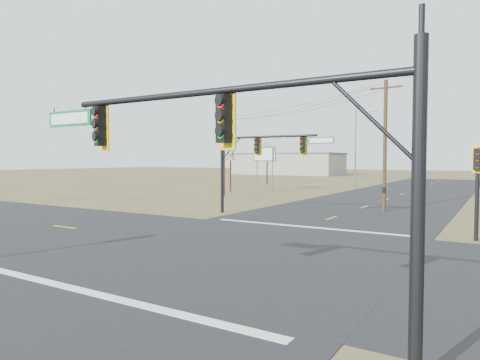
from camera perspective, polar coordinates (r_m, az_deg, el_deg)
name	(u,v)px	position (r m, az deg, el deg)	size (l,w,h in m)	color
ground	(238,250)	(19.05, -0.22, -9.33)	(320.00, 320.00, 0.00)	brown
road_ew	(238,250)	(19.05, -0.22, -9.30)	(160.00, 14.00, 0.02)	black
road_ns	(238,250)	(19.05, -0.22, -9.30)	(14.00, 160.00, 0.02)	black
stop_bar_near	(102,295)	(13.47, -17.89, -14.44)	(12.00, 0.40, 0.01)	silver
stop_bar_far	(305,227)	(25.62, 8.73, -6.18)	(12.00, 0.40, 0.01)	silver
mast_arm_near	(222,138)	(9.49, -2.42, 5.62)	(10.32, 0.56, 6.10)	black
mast_arm_far	(260,152)	(30.37, 2.68, 3.69)	(8.82, 0.59, 6.19)	black
pedestal_signal_ne	(478,172)	(23.74, 29.11, 0.96)	(0.66, 0.58, 4.71)	black
utility_pole_near	(385,144)	(34.86, 18.77, 4.62)	(2.47, 0.31, 10.09)	#412F1B
utility_pole_far	(224,154)	(47.54, -2.15, 3.51)	(2.16, 0.49, 8.89)	#412F1B
highway_sign	(265,159)	(55.39, 3.31, 2.76)	(2.95, 0.77, 5.65)	slate
streetlight_c	(357,145)	(57.32, 15.36, 4.52)	(2.93, 0.37, 10.47)	slate
bare_tree_a	(230,153)	(53.87, -1.28, 3.68)	(2.54, 2.54, 6.18)	black
bare_tree_b	(267,148)	(68.85, 3.63, 4.27)	(3.59, 3.59, 7.33)	black
warehouse_left	(288,164)	(116.98, 6.43, 2.09)	(28.00, 14.00, 5.50)	#9E9B8C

